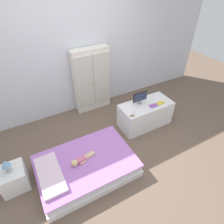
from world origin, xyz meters
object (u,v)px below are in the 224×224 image
Objects in this scene: tv_monitor at (140,97)px; tv_stand at (145,114)px; rocking_horse_toy at (133,114)px; book_purple at (153,106)px; bed at (86,166)px; nightstand at (14,178)px; wardrobe at (92,80)px; table_lamp at (5,164)px; book_yellow at (161,103)px; doll at (79,161)px.

tv_stand is at bearing -38.62° from tv_monitor.
rocking_horse_toy is 0.51m from book_purple.
nightstand reaches higher than bed.
nightstand is 2.24m from wardrobe.
table_lamp is at bearing 165.49° from bed.
wardrobe reaches higher than book_yellow.
wardrobe is (1.79, 1.25, 0.49)m from nightstand.
tv_stand is at bearing 18.39° from bed.
book_purple is (1.62, 0.36, 0.20)m from doll.
bed is 1.77m from book_yellow.
doll is 1.09× the size of nightstand.
table_lamp is at bearing -174.81° from tv_stand.
book_yellow is (1.69, 0.37, 0.37)m from bed.
rocking_horse_toy reaches higher than table_lamp.
doll is at bearing -120.77° from wardrobe.
book_yellow is (0.25, -0.11, 0.25)m from tv_stand.
book_yellow is at bearing 2.42° from nightstand.
nightstand is 2.71m from book_yellow.
tv_stand is at bearing 124.89° from book_purple.
book_purple reaches higher than nightstand.
bed is 1.78m from wardrobe.
wardrobe is 1.09m from tv_monitor.
doll is 3.76× the size of rocking_horse_toy.
table_lamp reaches higher than doll.
nightstand is 1.62× the size of table_lamp.
tv_monitor reaches higher than bed.
rocking_horse_toy reaches higher than bed.
tv_stand is at bearing -57.27° from wardrobe.
table_lamp reaches higher than bed.
table_lamp reaches higher than book_purple.
wardrobe is (0.79, 1.50, 0.55)m from bed.
book_purple is (0.18, -0.19, -0.13)m from tv_monitor.
table_lamp is 2.47m from tv_stand.
tv_monitor reaches higher than table_lamp.
book_yellow is at bearing 0.00° from book_purple.
bed is 4.03× the size of nightstand.
rocking_horse_toy is 0.67× the size of book_yellow.
nightstand is (-1.00, 0.26, 0.05)m from bed.
nightstand is 3.45× the size of rocking_horse_toy.
tv_stand is (0.66, -1.02, -0.43)m from wardrobe.
doll is at bearing -15.14° from nightstand.
nightstand is 2.54m from book_purple.
book_yellow reaches higher than tv_stand.
wardrobe reaches higher than doll.
book_yellow reaches higher than doll.
book_purple is (2.52, 0.11, -0.01)m from table_lamp.
nightstand is 2.25× the size of book_purple.
doll is 1.61m from tv_stand.
rocking_horse_toy is 0.68m from book_yellow.
wardrobe is at bearing 34.86° from table_lamp.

